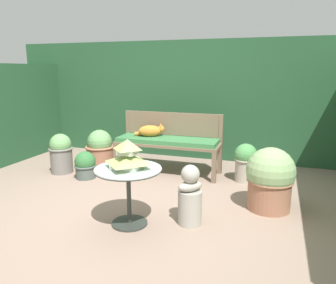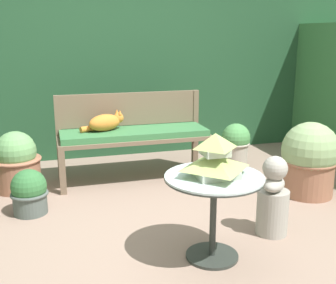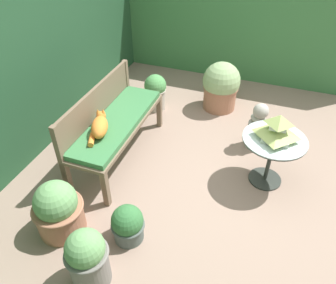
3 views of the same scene
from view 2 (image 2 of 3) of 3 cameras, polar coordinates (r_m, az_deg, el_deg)
The scene contains 12 objects.
ground at distance 3.32m, azimuth -0.82°, elevation -12.05°, with size 30.00×30.00×0.00m, color gray.
foliage_hedge_back at distance 5.69m, azimuth -8.33°, elevation 9.44°, with size 6.40×1.10×2.00m, color #234C2D.
garden_bench at distance 4.32m, azimuth -4.58°, elevation 0.71°, with size 1.54×0.51×0.53m.
bench_backrest at distance 4.50m, azimuth -5.23°, elevation 3.71°, with size 1.54×0.06×0.88m.
cat at distance 4.28m, azimuth -8.48°, elevation 2.64°, with size 0.46×0.29×0.20m.
patio_table at distance 2.80m, azimuth 6.22°, elevation -7.01°, with size 0.66×0.66×0.58m.
pagoda_birdhouse at distance 2.72m, azimuth 6.35°, elevation -2.19°, with size 0.36×0.36×0.29m.
garden_bust at distance 3.28m, azimuth 14.05°, elevation -7.55°, with size 0.28×0.29×0.61m.
potted_plant_table_far at distance 4.14m, azimuth 18.62°, elevation -2.25°, with size 0.53×0.53×0.70m.
potted_plant_path_edge at distance 3.75m, azimuth -18.27°, elevation -6.52°, with size 0.31×0.31×0.39m.
potted_plant_bench_right at distance 4.71m, azimuth 9.15°, elevation -0.51°, with size 0.31×0.31×0.53m.
potted_plant_hedge_corner at distance 4.33m, azimuth -19.83°, elevation -2.64°, with size 0.47×0.47×0.58m.
Camera 2 is at (-0.78, -2.87, 1.48)m, focal length 45.00 mm.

